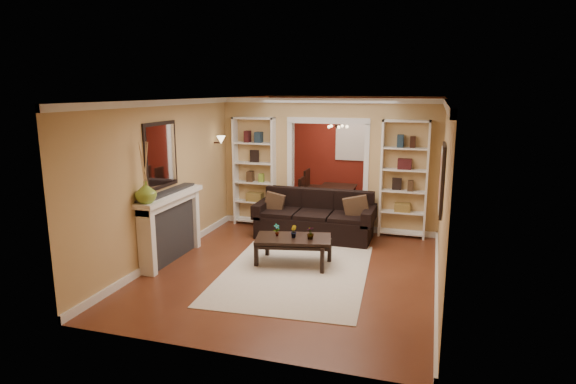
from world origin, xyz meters
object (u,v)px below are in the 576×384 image
(coffee_table, at_px, (293,251))
(dining_table, at_px, (336,200))
(bookshelf_left, at_px, (255,172))
(sofa, at_px, (315,215))
(fireplace, at_px, (172,227))
(bookshelf_right, at_px, (404,179))

(coffee_table, xyz_separation_m, dining_table, (-0.04, 3.77, 0.04))
(bookshelf_left, bearing_deg, coffee_table, -55.16)
(sofa, xyz_separation_m, bookshelf_left, (-1.46, 0.58, 0.70))
(fireplace, xyz_separation_m, dining_table, (1.99, 4.16, -0.31))
(bookshelf_right, bearing_deg, coffee_table, -127.00)
(coffee_table, distance_m, bookshelf_left, 2.76)
(bookshelf_right, bearing_deg, bookshelf_left, 180.00)
(bookshelf_right, height_order, dining_table, bookshelf_right)
(bookshelf_left, relative_size, fireplace, 1.35)
(sofa, height_order, fireplace, fireplace)
(sofa, height_order, bookshelf_left, bookshelf_left)
(sofa, distance_m, dining_table, 2.21)
(coffee_table, distance_m, bookshelf_right, 2.83)
(sofa, distance_m, bookshelf_right, 1.87)
(bookshelf_left, relative_size, bookshelf_right, 1.00)
(bookshelf_left, distance_m, dining_table, 2.35)
(fireplace, bearing_deg, sofa, 44.23)
(fireplace, bearing_deg, dining_table, 64.42)
(bookshelf_right, distance_m, fireplace, 4.47)
(sofa, distance_m, bookshelf_left, 1.72)
(bookshelf_right, xyz_separation_m, dining_table, (-1.65, 1.63, -0.88))
(sofa, xyz_separation_m, fireplace, (-2.00, -1.95, 0.13))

